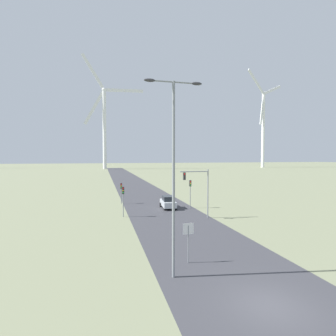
% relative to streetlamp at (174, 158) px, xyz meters
% --- Properties ---
extents(ground_plane, '(600.00, 600.00, 0.00)m').
position_rel_streetlamp_xyz_m(ground_plane, '(3.92, -4.20, -7.50)').
color(ground_plane, '#757A5B').
extents(road_surface, '(10.00, 240.00, 0.01)m').
position_rel_streetlamp_xyz_m(road_surface, '(3.92, 43.80, -7.50)').
color(road_surface, '#38383D').
rests_on(road_surface, ground).
extents(streetlamp, '(3.68, 0.32, 12.25)m').
position_rel_streetlamp_xyz_m(streetlamp, '(0.00, 0.00, 0.00)').
color(streetlamp, gray).
rests_on(streetlamp, ground).
extents(stop_sign_near, '(0.81, 0.07, 2.87)m').
position_rel_streetlamp_xyz_m(stop_sign_near, '(1.62, 1.89, -5.49)').
color(stop_sign_near, gray).
rests_on(stop_sign_near, ground).
extents(traffic_light_post_near_left, '(0.28, 0.34, 3.82)m').
position_rel_streetlamp_xyz_m(traffic_light_post_near_left, '(-1.76, 17.41, -4.70)').
color(traffic_light_post_near_left, gray).
rests_on(traffic_light_post_near_left, ground).
extents(traffic_light_post_near_right, '(0.28, 0.34, 4.13)m').
position_rel_streetlamp_xyz_m(traffic_light_post_near_right, '(8.28, 20.75, -4.48)').
color(traffic_light_post_near_right, gray).
rests_on(traffic_light_post_near_right, ground).
extents(traffic_light_post_mid_left, '(0.28, 0.34, 3.34)m').
position_rel_streetlamp_xyz_m(traffic_light_post_mid_left, '(-1.32, 26.88, -5.05)').
color(traffic_light_post_mid_left, gray).
rests_on(traffic_light_post_mid_left, ground).
extents(traffic_light_mast_overhead, '(3.66, 0.35, 6.04)m').
position_rel_streetlamp_xyz_m(traffic_light_mast_overhead, '(7.15, 14.37, -3.28)').
color(traffic_light_mast_overhead, gray).
rests_on(traffic_light_mast_overhead, ground).
extents(car_approaching, '(2.05, 4.20, 1.83)m').
position_rel_streetlamp_xyz_m(car_approaching, '(5.10, 21.44, -6.59)').
color(car_approaching, '#B7BCC1').
rests_on(car_approaching, ground).
extents(wind_turbine_left, '(37.34, 2.60, 69.37)m').
position_rel_streetlamp_xyz_m(wind_turbine_left, '(-2.51, 150.47, 22.90)').
color(wind_turbine_left, white).
rests_on(wind_turbine_left, ground).
extents(wind_turbine_center, '(36.07, 14.73, 66.35)m').
position_rel_streetlamp_xyz_m(wind_turbine_center, '(107.06, 148.82, 24.50)').
color(wind_turbine_center, white).
rests_on(wind_turbine_center, ground).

